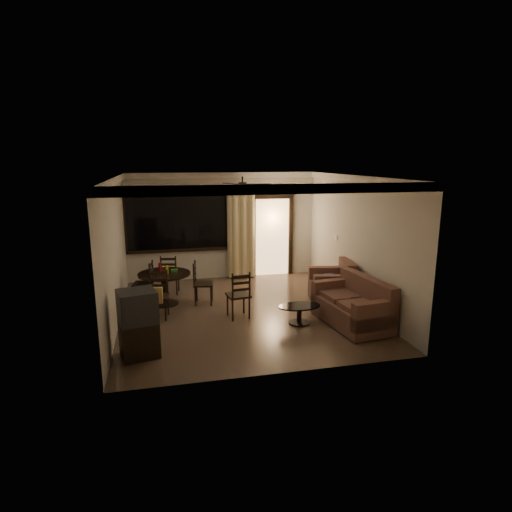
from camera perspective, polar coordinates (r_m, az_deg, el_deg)
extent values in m
plane|color=#7F6651|center=(9.09, -1.70, -7.37)|extent=(5.50, 5.50, 0.00)
plane|color=beige|center=(11.38, -4.46, 3.99)|extent=(5.00, 0.00, 5.00)
plane|color=beige|center=(6.11, 3.27, -3.69)|extent=(5.00, 0.00, 5.00)
plane|color=beige|center=(8.59, -18.34, 0.50)|extent=(0.00, 5.50, 5.50)
plane|color=beige|center=(9.50, 13.21, 1.95)|extent=(0.00, 5.50, 5.50)
plane|color=white|center=(8.54, -1.82, 10.56)|extent=(5.50, 5.50, 0.00)
cube|color=black|center=(11.21, -10.03, 4.61)|extent=(2.70, 0.04, 1.45)
cylinder|color=black|center=(11.05, -9.65, 8.71)|extent=(3.20, 0.03, 0.03)
cube|color=#FFC684|center=(11.66, 2.18, 2.49)|extent=(0.91, 0.03, 2.08)
cube|color=white|center=(10.45, 10.60, 2.47)|extent=(0.02, 0.18, 0.12)
cylinder|color=black|center=(8.54, -1.82, 10.15)|extent=(0.03, 0.03, 0.12)
cylinder|color=black|center=(8.55, -1.82, 9.55)|extent=(0.16, 0.16, 0.08)
cylinder|color=black|center=(9.53, -12.16, -2.35)|extent=(1.13, 1.13, 0.04)
cylinder|color=black|center=(9.62, -12.06, -4.30)|extent=(0.11, 0.11, 0.66)
cylinder|color=black|center=(9.73, -11.97, -6.20)|extent=(0.57, 0.57, 0.03)
cylinder|color=maroon|center=(9.56, -12.71, -1.52)|extent=(0.06, 0.06, 0.22)
cylinder|color=#AFB012|center=(9.45, -11.78, -1.78)|extent=(0.06, 0.06, 0.18)
cube|color=#227328|center=(9.60, -10.83, -1.91)|extent=(0.14, 0.10, 0.05)
cube|color=black|center=(9.75, -14.81, -3.62)|extent=(0.49, 0.49, 0.04)
cube|color=black|center=(9.49, -7.01, -3.72)|extent=(0.49, 0.49, 0.04)
cube|color=black|center=(8.80, -12.97, -5.30)|extent=(0.49, 0.49, 0.04)
cube|color=#A47D46|center=(8.55, -13.27, -5.14)|extent=(0.29, 0.13, 0.32)
cube|color=black|center=(10.36, -11.39, -2.48)|extent=(0.49, 0.49, 0.04)
cube|color=black|center=(7.29, -15.31, -10.61)|extent=(0.68, 0.64, 0.58)
cube|color=black|center=(7.09, -15.57, -6.50)|extent=(0.68, 0.64, 0.52)
cube|color=black|center=(7.15, -13.26, -6.22)|extent=(0.12, 0.41, 0.35)
cube|color=#41231E|center=(8.53, 12.58, -7.42)|extent=(1.09, 1.77, 0.42)
cube|color=#41231E|center=(8.60, 14.61, -4.93)|extent=(0.42, 1.69, 0.68)
cube|color=#41231E|center=(7.88, 15.58, -7.67)|extent=(0.91, 0.30, 0.52)
cube|color=#41231E|center=(9.06, 10.12, -4.71)|extent=(0.91, 0.30, 0.52)
cube|color=#41231E|center=(8.42, 12.36, -5.94)|extent=(0.81, 1.53, 0.13)
cube|color=#41231E|center=(9.72, 10.00, -4.73)|extent=(1.08, 1.08, 0.43)
cube|color=#41231E|center=(9.70, 12.11, -2.67)|extent=(0.39, 0.94, 0.70)
cube|color=#41231E|center=(9.32, 10.49, -4.13)|extent=(0.94, 0.37, 0.54)
cube|color=#41231E|center=(10.00, 9.63, -2.93)|extent=(0.94, 0.37, 0.54)
cube|color=#41231E|center=(9.64, 9.74, -3.33)|extent=(0.77, 0.82, 0.13)
ellipsoid|color=navy|center=(9.61, 9.77, -2.67)|extent=(0.39, 0.32, 0.11)
ellipsoid|color=black|center=(8.37, 5.81, -6.67)|extent=(0.83, 0.50, 0.03)
cylinder|color=black|center=(8.43, 5.78, -7.80)|extent=(0.09, 0.09, 0.33)
cylinder|color=black|center=(8.49, 5.76, -8.82)|extent=(0.41, 0.41, 0.03)
cube|color=black|center=(8.62, -2.38, -5.24)|extent=(0.48, 0.48, 0.04)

